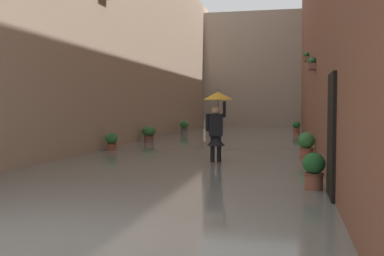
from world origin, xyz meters
The scene contains 11 objects.
ground_plane centered at (0.00, -14.62, 0.00)m, with size 73.11×73.11×0.00m, color slate.
flood_water centered at (0.00, -14.62, 0.04)m, with size 8.01×35.24×0.08m, color slate.
building_facade_right centered at (4.50, -14.61, 4.57)m, with size 2.04×33.24×9.14m.
building_facade_far centered at (0.00, -30.14, 4.30)m, with size 10.81×1.80×8.60m, color #A89989.
person_wading centered at (-0.91, -7.64, 1.36)m, with size 0.84×0.84×2.09m.
potted_plant_far_left centered at (-3.18, -21.22, 0.43)m, with size 0.46×0.46×0.77m.
potted_plant_mid_left centered at (-3.33, -4.06, 0.42)m, with size 0.42×0.42×0.77m.
potted_plant_near_right centered at (3.06, -20.57, 0.43)m, with size 0.49×0.49×0.78m.
potted_plant_near_left centered at (-3.34, -9.14, 0.47)m, with size 0.49×0.49×0.86m.
potted_plant_mid_right centered at (3.28, -10.36, 0.38)m, with size 0.43×0.43×0.68m.
potted_plant_far_right centered at (3.15, -14.27, 0.43)m, with size 0.62×0.62×0.74m.
Camera 1 is at (-2.91, 4.67, 1.65)m, focal length 42.69 mm.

